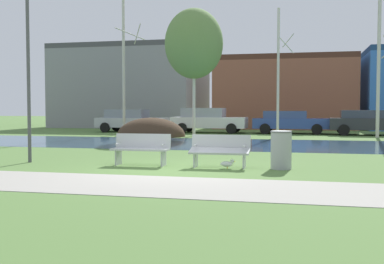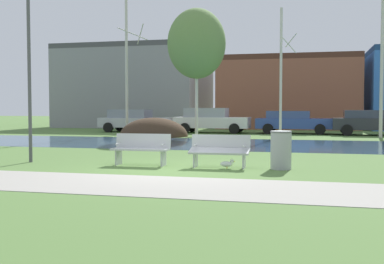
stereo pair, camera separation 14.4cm
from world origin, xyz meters
name	(u,v)px [view 2 (the right image)]	position (x,y,z in m)	size (l,w,h in m)	color
ground_plane	(231,143)	(0.00, 10.00, 0.00)	(120.00, 120.00, 0.00)	#517538
paved_path_strip	(138,185)	(0.00, -2.27, 0.01)	(60.00, 2.57, 0.01)	#9E998E
river_band	(229,144)	(0.00, 9.22, 0.00)	(80.00, 6.91, 0.01)	#33516B
soil_mound	(154,136)	(-4.98, 13.81, 0.00)	(3.88, 2.97, 2.09)	#423021
bench_left	(141,148)	(-1.11, 0.99, 0.47)	(1.61, 0.58, 0.87)	#B2B5B7
bench_right	(220,150)	(1.11, 0.99, 0.47)	(1.61, 0.58, 0.87)	#B2B5B7
trash_bin	(281,149)	(2.72, 1.03, 0.52)	(0.56, 0.56, 1.00)	#999B9E
seagull	(227,164)	(1.34, 0.81, 0.13)	(0.40, 0.15, 0.25)	white
streetlamp	(29,32)	(-4.52, 0.93, 3.79)	(0.32, 0.32, 5.74)	#4C4C51
birch_far_left	(127,63)	(-7.20, 15.52, 4.25)	(1.46, 2.47, 8.32)	beige
birch_left	(197,44)	(-2.67, 14.44, 5.13)	(3.23, 3.23, 7.08)	beige
birch_center_left	(281,72)	(1.94, 14.75, 3.54)	(0.90, 1.64, 6.95)	beige
birch_center	(383,57)	(7.17, 15.49, 4.29)	(1.54, 2.64, 8.51)	beige
parked_van_nearest_silver	(134,120)	(-7.73, 18.02, 0.78)	(4.59, 2.15, 1.48)	#B2B5BC
parked_sedan_second_white	(211,120)	(-2.63, 18.20, 0.82)	(4.74, 2.01, 1.58)	silver
parked_hatch_third_blue	(293,121)	(2.47, 18.41, 0.75)	(4.63, 2.03, 1.40)	#2D4793
parked_wagon_fourth_dark	(372,122)	(6.98, 17.73, 0.78)	(4.63, 2.11, 1.45)	#282B30
building_grey_warehouse	(137,87)	(-10.82, 27.07, 3.31)	(11.42, 9.04, 6.62)	gray
building_brick_low	(289,93)	(1.88, 27.90, 2.74)	(10.39, 9.42, 5.48)	brown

